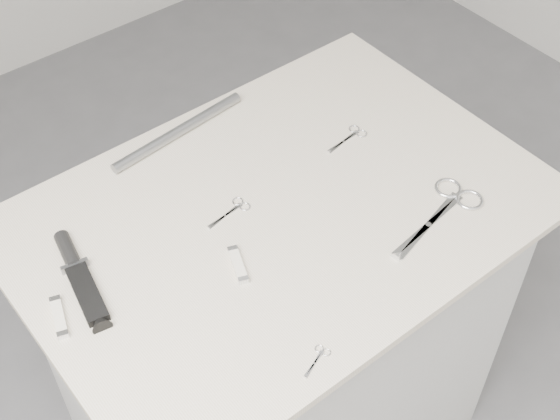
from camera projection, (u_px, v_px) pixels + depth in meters
plinth at (280, 345)px, 1.83m from camera, size 0.90×0.60×0.90m
display_board at (281, 213)px, 1.50m from camera, size 1.00×0.70×0.02m
large_shears at (448, 205)px, 1.49m from camera, size 0.24×0.11×0.01m
embroidery_scissors_a at (351, 136)px, 1.63m from camera, size 0.10×0.04×0.00m
embroidery_scissors_b at (233, 210)px, 1.49m from camera, size 0.10×0.04×0.00m
tiny_scissors at (318, 358)px, 1.26m from camera, size 0.07×0.04×0.00m
sheathed_knife at (78, 274)px, 1.37m from camera, size 0.07×0.22×0.03m
pocket_knife_a at (59, 317)px, 1.31m from camera, size 0.04×0.09×0.01m
pocket_knife_b at (238, 265)px, 1.39m from camera, size 0.05×0.08×0.01m
metal_rail at (178, 131)px, 1.63m from camera, size 0.33×0.05×0.02m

